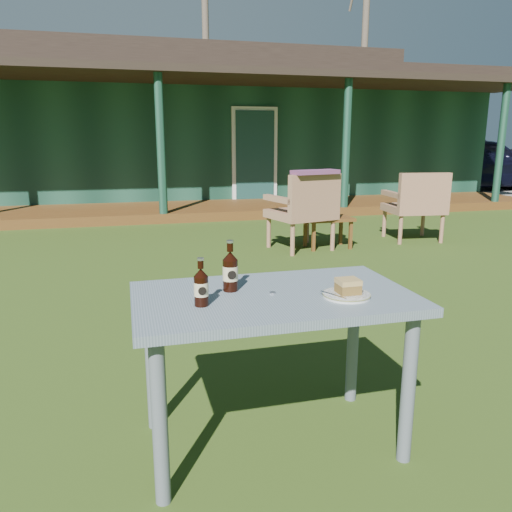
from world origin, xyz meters
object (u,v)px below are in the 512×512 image
object	(u,v)px
cake_slice	(348,286)
side_table	(328,222)
armchair_left	(305,208)
car_near	(477,163)
cafe_table	(273,316)
cola_bottle_far	(201,287)
plate	(346,295)
cola_bottle_near	(230,271)
armchair_right	(417,203)

from	to	relation	value
cake_slice	side_table	distance (m)	4.32
armchair_left	side_table	world-z (taller)	armchair_left
cake_slice	side_table	xyz separation A→B (m)	(1.59, 4.00, -0.42)
car_near	cafe_table	bearing A→B (deg)	139.44
car_near	cola_bottle_far	xyz separation A→B (m)	(-9.05, -9.92, 0.08)
cafe_table	cola_bottle_far	xyz separation A→B (m)	(-0.32, -0.07, 0.18)
cafe_table	plate	xyz separation A→B (m)	(0.29, -0.12, 0.11)
armchair_left	side_table	distance (m)	0.40
cake_slice	cola_bottle_far	distance (m)	0.62
cake_slice	cola_bottle_far	xyz separation A→B (m)	(-0.62, 0.04, 0.03)
cake_slice	cola_bottle_near	xyz separation A→B (m)	(-0.47, 0.20, 0.05)
car_near	cola_bottle_far	world-z (taller)	car_near
cafe_table	plate	bearing A→B (deg)	-21.96
cafe_table	cola_bottle_far	distance (m)	0.38
cafe_table	armchair_right	world-z (taller)	armchair_right
armchair_right	side_table	world-z (taller)	armchair_right
cola_bottle_near	side_table	bearing A→B (deg)	61.53
cake_slice	cola_bottle_near	world-z (taller)	cola_bottle_near
armchair_left	car_near	bearing A→B (deg)	39.97
armchair_left	cafe_table	bearing A→B (deg)	-112.06
plate	cake_slice	bearing A→B (deg)	34.24
cake_slice	cola_bottle_far	world-z (taller)	cola_bottle_far
cafe_table	cola_bottle_near	size ratio (longest dim) A/B	5.29
car_near	plate	xyz separation A→B (m)	(-8.44, -9.96, 0.01)
cola_bottle_near	armchair_left	bearing A→B (deg)	65.25
plate	cola_bottle_near	size ratio (longest dim) A/B	0.90
car_near	cola_bottle_far	distance (m)	13.43
cake_slice	cola_bottle_near	distance (m)	0.51
cola_bottle_near	cola_bottle_far	xyz separation A→B (m)	(-0.15, -0.17, -0.01)
cake_slice	side_table	size ratio (longest dim) A/B	0.15
armchair_left	armchair_right	world-z (taller)	armchair_left
side_table	cola_bottle_near	bearing A→B (deg)	-118.47
cola_bottle_near	cafe_table	bearing A→B (deg)	-28.89
cake_slice	armchair_left	size ratio (longest dim) A/B	0.10
cola_bottle_far	armchair_left	xyz separation A→B (m)	(1.87, 3.90, -0.26)
cake_slice	cafe_table	bearing A→B (deg)	159.59
cake_slice	armchair_right	distance (m)	5.05
cake_slice	side_table	world-z (taller)	cake_slice
plate	cola_bottle_near	bearing A→B (deg)	155.38
car_near	armchair_right	world-z (taller)	car_near
cafe_table	plate	world-z (taller)	plate
cola_bottle_far	armchair_right	distance (m)	5.41
cola_bottle_far	side_table	xyz separation A→B (m)	(2.21, 3.96, -0.46)
plate	cola_bottle_far	world-z (taller)	cola_bottle_far
cola_bottle_far	cola_bottle_near	bearing A→B (deg)	47.62
plate	cola_bottle_near	xyz separation A→B (m)	(-0.46, 0.21, 0.08)
car_near	cafe_table	world-z (taller)	car_near
armchair_left	side_table	xyz separation A→B (m)	(0.34, 0.06, -0.20)
car_near	plate	size ratio (longest dim) A/B	20.72
cola_bottle_far	armchair_left	size ratio (longest dim) A/B	0.20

